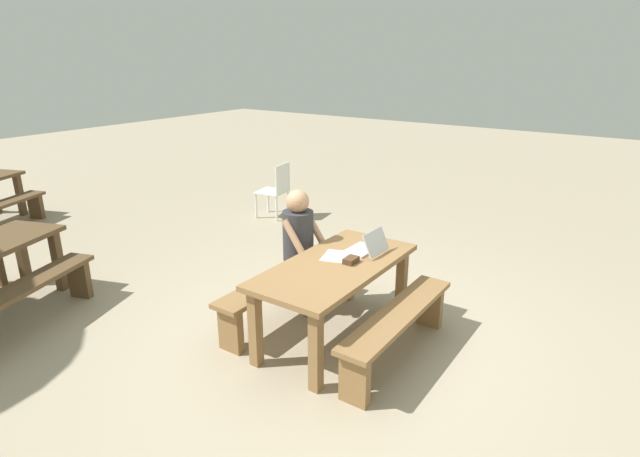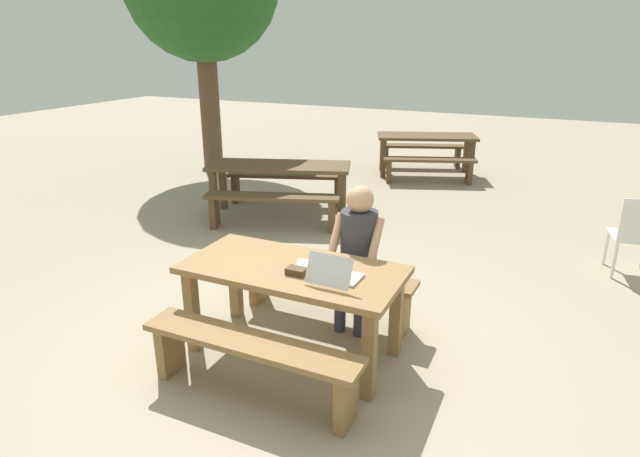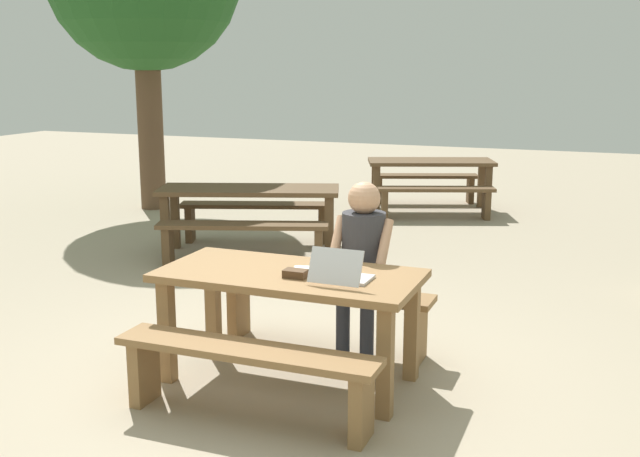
% 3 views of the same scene
% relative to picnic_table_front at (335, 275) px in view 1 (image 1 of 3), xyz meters
% --- Properties ---
extents(ground_plane, '(30.00, 30.00, 0.00)m').
position_rel_picnic_table_front_xyz_m(ground_plane, '(0.00, 0.00, -0.64)').
color(ground_plane, tan).
extents(picnic_table_front, '(1.71, 0.82, 0.76)m').
position_rel_picnic_table_front_xyz_m(picnic_table_front, '(0.00, 0.00, 0.00)').
color(picnic_table_front, olive).
rests_on(picnic_table_front, ground).
extents(bench_near, '(1.64, 0.30, 0.46)m').
position_rel_picnic_table_front_xyz_m(bench_near, '(0.00, -0.64, -0.29)').
color(bench_near, olive).
rests_on(bench_near, ground).
extents(bench_far, '(1.64, 0.30, 0.46)m').
position_rel_picnic_table_front_xyz_m(bench_far, '(0.00, 0.64, -0.29)').
color(bench_far, olive).
rests_on(bench_far, ground).
extents(laptop, '(0.34, 0.33, 0.23)m').
position_rel_picnic_table_front_xyz_m(laptop, '(0.40, -0.10, 0.17)').
color(laptop, silver).
rests_on(laptop, picnic_table_front).
extents(small_pouch, '(0.15, 0.10, 0.05)m').
position_rel_picnic_table_front_xyz_m(small_pouch, '(0.09, -0.11, 0.14)').
color(small_pouch, '#4C331E').
rests_on(small_pouch, picnic_table_front).
extents(paper_sheet, '(0.34, 0.29, 0.00)m').
position_rel_picnic_table_front_xyz_m(paper_sheet, '(0.14, 0.10, 0.12)').
color(paper_sheet, white).
rests_on(paper_sheet, picnic_table_front).
extents(person_seated, '(0.42, 0.41, 1.28)m').
position_rel_picnic_table_front_xyz_m(person_seated, '(0.30, 0.61, 0.12)').
color(person_seated, '#333847').
rests_on(person_seated, ground).
extents(plastic_chair, '(0.51, 0.51, 0.89)m').
position_rel_picnic_table_front_xyz_m(plastic_chair, '(2.59, 2.81, -0.17)').
color(plastic_chair, white).
rests_on(plastic_chair, ground).
extents(bench_rear_south, '(1.78, 0.87, 0.47)m').
position_rel_picnic_table_front_xyz_m(bench_rear_south, '(-1.62, 2.50, -0.29)').
color(bench_rear_south, brown).
rests_on(bench_rear_south, ground).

